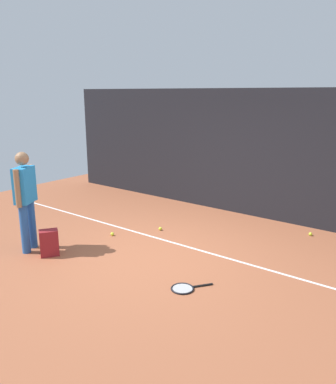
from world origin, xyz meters
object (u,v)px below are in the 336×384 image
object	(u,v)px
tennis_player	(25,196)
tennis_ball_by_fence	(160,229)
tennis_ball_near_player	(310,234)
tennis_racket	(184,288)
tennis_ball_mid_court	(112,234)
backpack	(49,243)

from	to	relation	value
tennis_player	tennis_ball_by_fence	xyz separation A→B (m)	(1.17, 2.13, -0.93)
tennis_ball_near_player	tennis_player	bearing A→B (deg)	-134.83
tennis_racket	tennis_ball_mid_court	bearing A→B (deg)	-75.17
backpack	tennis_racket	bearing A→B (deg)	132.68
tennis_player	tennis_ball_near_player	xyz separation A→B (m)	(3.61, 3.63, -0.93)
tennis_ball_near_player	tennis_racket	bearing A→B (deg)	-102.55
tennis_ball_mid_court	tennis_ball_near_player	bearing A→B (deg)	37.56
tennis_racket	tennis_ball_by_fence	distance (m)	2.39
tennis_player	tennis_ball_near_player	world-z (taller)	tennis_player
tennis_racket	backpack	xyz separation A→B (m)	(-2.46, -0.42, 0.20)
tennis_player	tennis_ball_by_fence	size ratio (longest dim) A/B	25.76
tennis_ball_mid_court	tennis_ball_by_fence	bearing A→B (deg)	55.78
tennis_ball_near_player	tennis_ball_mid_court	bearing A→B (deg)	-142.44
backpack	tennis_ball_near_player	xyz separation A→B (m)	(3.16, 3.56, -0.18)
tennis_ball_near_player	tennis_ball_mid_court	distance (m)	3.76
tennis_player	tennis_ball_by_fence	bearing A→B (deg)	-57.57
tennis_ball_by_fence	tennis_ball_mid_court	world-z (taller)	same
backpack	tennis_ball_near_player	world-z (taller)	backpack
tennis_ball_near_player	tennis_ball_by_fence	bearing A→B (deg)	-148.40
tennis_racket	tennis_ball_near_player	size ratio (longest dim) A/B	9.12
tennis_ball_near_player	backpack	bearing A→B (deg)	-131.55
tennis_ball_near_player	tennis_ball_mid_court	world-z (taller)	same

